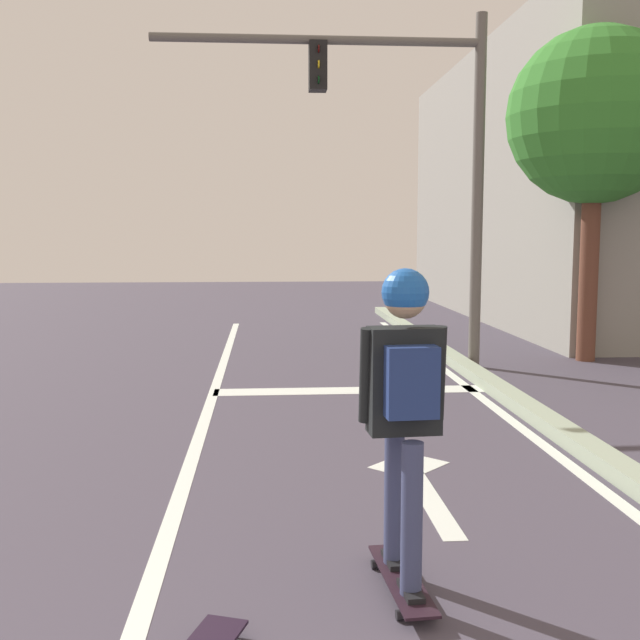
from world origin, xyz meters
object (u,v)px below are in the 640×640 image
skater (405,386)px  roadside_tree (595,118)px  skateboard (402,580)px  traffic_signal_mast (405,129)px

skater → roadside_tree: bearing=60.1°
skateboard → traffic_signal_mast: (1.21, 6.66, 3.26)m
skater → roadside_tree: roadside_tree is taller
skateboard → traffic_signal_mast: traffic_signal_mast is taller
traffic_signal_mast → skateboard: bearing=-100.3°
skateboard → skater: 1.05m
roadside_tree → skater: bearing=-119.9°
traffic_signal_mast → roadside_tree: traffic_signal_mast is taller
roadside_tree → traffic_signal_mast: bearing=-171.5°
skater → traffic_signal_mast: traffic_signal_mast is taller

